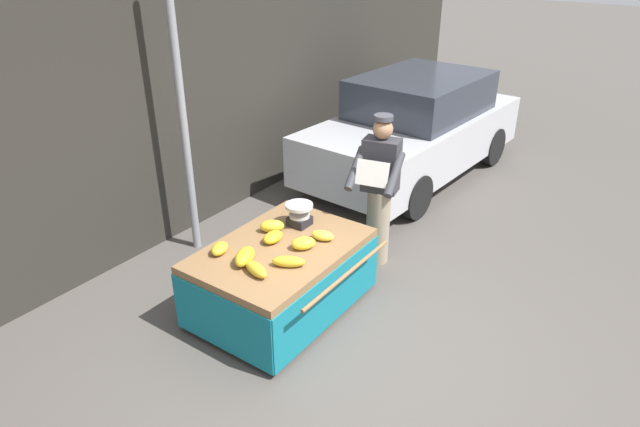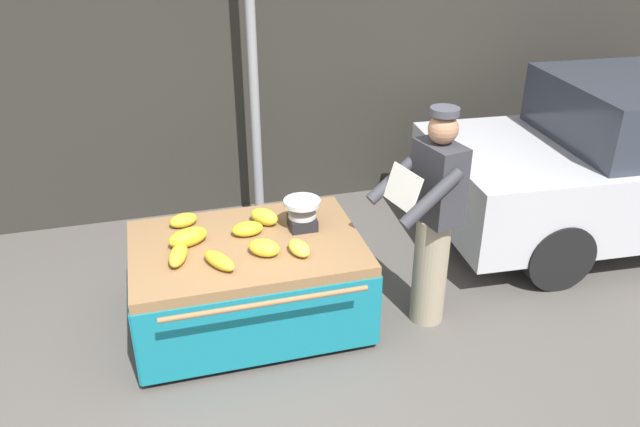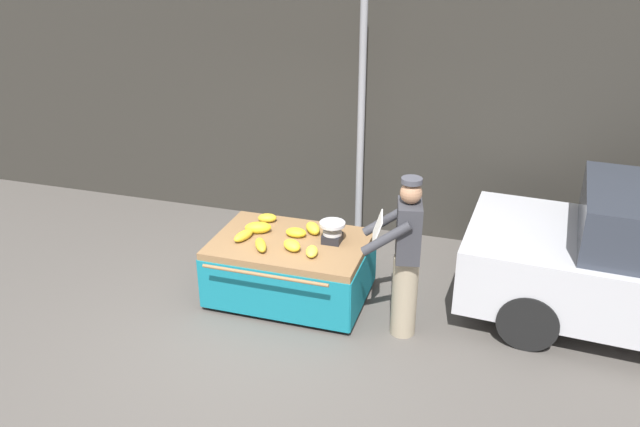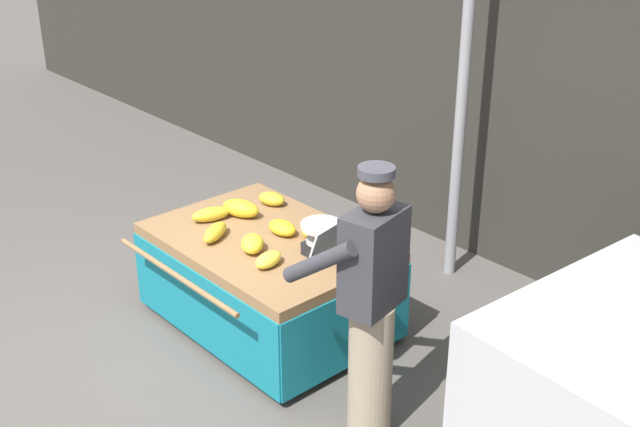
{
  "view_description": "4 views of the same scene",
  "coord_description": "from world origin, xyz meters",
  "px_view_note": "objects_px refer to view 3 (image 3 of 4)",
  "views": [
    {
      "loc": [
        -3.42,
        -1.99,
        3.38
      ],
      "look_at": [
        0.57,
        0.82,
        0.9
      ],
      "focal_mm": 31.28,
      "sensor_mm": 36.0,
      "label": 1
    },
    {
      "loc": [
        -0.46,
        -3.08,
        3.04
      ],
      "look_at": [
        0.63,
        0.89,
        0.9
      ],
      "focal_mm": 35.76,
      "sensor_mm": 36.0,
      "label": 2
    },
    {
      "loc": [
        2.24,
        -4.85,
        3.83
      ],
      "look_at": [
        0.41,
        1.01,
        1.05
      ],
      "focal_mm": 35.43,
      "sensor_mm": 36.0,
      "label": 3
    },
    {
      "loc": [
        4.13,
        -2.19,
        3.24
      ],
      "look_at": [
        0.63,
        0.96,
        1.08
      ],
      "focal_mm": 45.43,
      "sensor_mm": 36.0,
      "label": 4
    }
  ],
  "objects_px": {
    "weighing_scale": "(332,232)",
    "banana_bunch_4": "(258,228)",
    "banana_cart": "(290,256)",
    "vendor_person": "(405,258)",
    "street_pole": "(361,122)",
    "banana_bunch_3": "(313,228)",
    "banana_bunch_6": "(267,218)",
    "banana_bunch_7": "(296,232)",
    "banana_bunch_0": "(243,236)",
    "banana_bunch_1": "(261,245)",
    "banana_bunch_5": "(292,245)",
    "banana_bunch_2": "(312,251)"
  },
  "relations": [
    {
      "from": "weighing_scale",
      "to": "banana_bunch_4",
      "type": "height_order",
      "value": "weighing_scale"
    },
    {
      "from": "banana_cart",
      "to": "vendor_person",
      "type": "bearing_deg",
      "value": -13.14
    },
    {
      "from": "street_pole",
      "to": "banana_bunch_3",
      "type": "bearing_deg",
      "value": -98.07
    },
    {
      "from": "banana_cart",
      "to": "banana_bunch_6",
      "type": "relative_size",
      "value": 7.86
    },
    {
      "from": "weighing_scale",
      "to": "banana_bunch_3",
      "type": "relative_size",
      "value": 1.17
    },
    {
      "from": "banana_bunch_6",
      "to": "banana_bunch_7",
      "type": "xyz_separation_m",
      "value": [
        0.45,
        -0.27,
        0.0
      ]
    },
    {
      "from": "banana_bunch_6",
      "to": "banana_bunch_0",
      "type": "bearing_deg",
      "value": -98.47
    },
    {
      "from": "banana_bunch_1",
      "to": "weighing_scale",
      "type": "bearing_deg",
      "value": 29.93
    },
    {
      "from": "street_pole",
      "to": "banana_bunch_6",
      "type": "relative_size",
      "value": 15.19
    },
    {
      "from": "weighing_scale",
      "to": "banana_bunch_7",
      "type": "xyz_separation_m",
      "value": [
        -0.42,
        0.0,
        -0.07
      ]
    },
    {
      "from": "street_pole",
      "to": "banana_bunch_4",
      "type": "height_order",
      "value": "street_pole"
    },
    {
      "from": "weighing_scale",
      "to": "banana_bunch_7",
      "type": "bearing_deg",
      "value": 179.62
    },
    {
      "from": "banana_cart",
      "to": "banana_bunch_4",
      "type": "height_order",
      "value": "banana_bunch_4"
    },
    {
      "from": "banana_bunch_1",
      "to": "banana_bunch_4",
      "type": "distance_m",
      "value": 0.4
    },
    {
      "from": "banana_bunch_1",
      "to": "banana_bunch_3",
      "type": "height_order",
      "value": "banana_bunch_3"
    },
    {
      "from": "vendor_person",
      "to": "banana_bunch_5",
      "type": "bearing_deg",
      "value": 174.9
    },
    {
      "from": "banana_cart",
      "to": "banana_bunch_3",
      "type": "xyz_separation_m",
      "value": [
        0.18,
        0.25,
        0.25
      ]
    },
    {
      "from": "weighing_scale",
      "to": "banana_bunch_7",
      "type": "distance_m",
      "value": 0.42
    },
    {
      "from": "banana_bunch_1",
      "to": "banana_bunch_2",
      "type": "relative_size",
      "value": 1.32
    },
    {
      "from": "weighing_scale",
      "to": "banana_bunch_6",
      "type": "relative_size",
      "value": 1.29
    },
    {
      "from": "banana_bunch_0",
      "to": "banana_bunch_3",
      "type": "bearing_deg",
      "value": 29.35
    },
    {
      "from": "weighing_scale",
      "to": "banana_bunch_5",
      "type": "bearing_deg",
      "value": -138.49
    },
    {
      "from": "street_pole",
      "to": "banana_bunch_7",
      "type": "height_order",
      "value": "street_pole"
    },
    {
      "from": "banana_bunch_5",
      "to": "banana_bunch_7",
      "type": "distance_m",
      "value": 0.32
    },
    {
      "from": "banana_bunch_4",
      "to": "banana_bunch_5",
      "type": "height_order",
      "value": "banana_bunch_4"
    },
    {
      "from": "banana_bunch_2",
      "to": "vendor_person",
      "type": "height_order",
      "value": "vendor_person"
    },
    {
      "from": "banana_bunch_0",
      "to": "banana_bunch_5",
      "type": "distance_m",
      "value": 0.59
    },
    {
      "from": "banana_cart",
      "to": "banana_bunch_1",
      "type": "bearing_deg",
      "value": -129.53
    },
    {
      "from": "weighing_scale",
      "to": "banana_bunch_1",
      "type": "xyz_separation_m",
      "value": [
        -0.68,
        -0.39,
        -0.07
      ]
    },
    {
      "from": "vendor_person",
      "to": "banana_bunch_3",
      "type": "bearing_deg",
      "value": 153.75
    },
    {
      "from": "banana_bunch_1",
      "to": "vendor_person",
      "type": "xyz_separation_m",
      "value": [
        1.55,
        -0.03,
        0.11
      ]
    },
    {
      "from": "banana_bunch_5",
      "to": "banana_bunch_4",
      "type": "bearing_deg",
      "value": 150.89
    },
    {
      "from": "banana_bunch_4",
      "to": "vendor_person",
      "type": "relative_size",
      "value": 0.17
    },
    {
      "from": "banana_bunch_4",
      "to": "banana_bunch_7",
      "type": "relative_size",
      "value": 1.27
    },
    {
      "from": "banana_bunch_7",
      "to": "weighing_scale",
      "type": "bearing_deg",
      "value": -0.38
    },
    {
      "from": "street_pole",
      "to": "banana_cart",
      "type": "distance_m",
      "value": 1.99
    },
    {
      "from": "banana_bunch_1",
      "to": "banana_bunch_5",
      "type": "bearing_deg",
      "value": 13.45
    },
    {
      "from": "banana_bunch_0",
      "to": "banana_bunch_7",
      "type": "height_order",
      "value": "banana_bunch_0"
    },
    {
      "from": "banana_bunch_2",
      "to": "vendor_person",
      "type": "bearing_deg",
      "value": -3.32
    },
    {
      "from": "banana_bunch_0",
      "to": "banana_bunch_5",
      "type": "xyz_separation_m",
      "value": [
        0.59,
        -0.07,
        0.01
      ]
    },
    {
      "from": "banana_bunch_4",
      "to": "banana_bunch_0",
      "type": "bearing_deg",
      "value": -112.48
    },
    {
      "from": "banana_bunch_6",
      "to": "banana_bunch_3",
      "type": "bearing_deg",
      "value": -12.32
    },
    {
      "from": "weighing_scale",
      "to": "banana_bunch_4",
      "type": "relative_size",
      "value": 0.94
    },
    {
      "from": "banana_bunch_4",
      "to": "banana_bunch_5",
      "type": "xyz_separation_m",
      "value": [
        0.5,
        -0.28,
        -0.01
      ]
    },
    {
      "from": "banana_bunch_1",
      "to": "banana_cart",
      "type": "bearing_deg",
      "value": 50.47
    },
    {
      "from": "banana_bunch_5",
      "to": "vendor_person",
      "type": "bearing_deg",
      "value": -5.1
    },
    {
      "from": "weighing_scale",
      "to": "banana_bunch_4",
      "type": "distance_m",
      "value": 0.86
    },
    {
      "from": "banana_cart",
      "to": "vendor_person",
      "type": "xyz_separation_m",
      "value": [
        1.32,
        -0.31,
        0.35
      ]
    },
    {
      "from": "banana_bunch_0",
      "to": "banana_bunch_3",
      "type": "distance_m",
      "value": 0.78
    },
    {
      "from": "street_pole",
      "to": "banana_bunch_2",
      "type": "distance_m",
      "value": 2.06
    }
  ]
}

